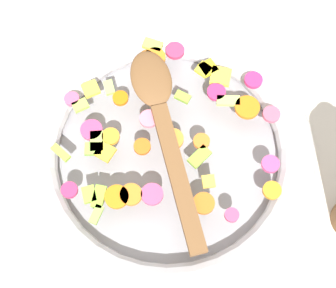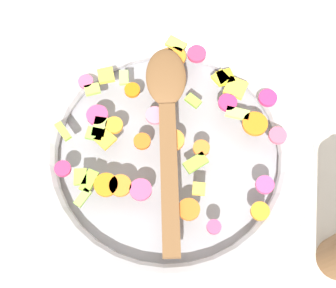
# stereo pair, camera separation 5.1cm
# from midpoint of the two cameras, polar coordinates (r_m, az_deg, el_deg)

# --- Properties ---
(ground_plane) EXTENTS (4.00, 4.00, 0.00)m
(ground_plane) POSITION_cam_midpoint_polar(r_m,az_deg,el_deg) (0.67, 2.15, -1.81)
(ground_plane) COLOR beige
(skillet) EXTENTS (0.41, 0.41, 0.05)m
(skillet) POSITION_cam_midpoint_polar(r_m,az_deg,el_deg) (0.65, 2.22, -1.14)
(skillet) COLOR gray
(skillet) RESTS_ON ground_plane
(chopped_vegetables) EXTENTS (0.31, 0.32, 0.01)m
(chopped_vegetables) POSITION_cam_midpoint_polar(r_m,az_deg,el_deg) (0.63, 2.35, 1.94)
(chopped_vegetables) COLOR orange
(chopped_vegetables) RESTS_ON skillet
(wooden_spoon) EXTENTS (0.27, 0.18, 0.01)m
(wooden_spoon) POSITION_cam_midpoint_polar(r_m,az_deg,el_deg) (0.62, 2.24, 2.52)
(wooden_spoon) COLOR brown
(wooden_spoon) RESTS_ON chopped_vegetables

